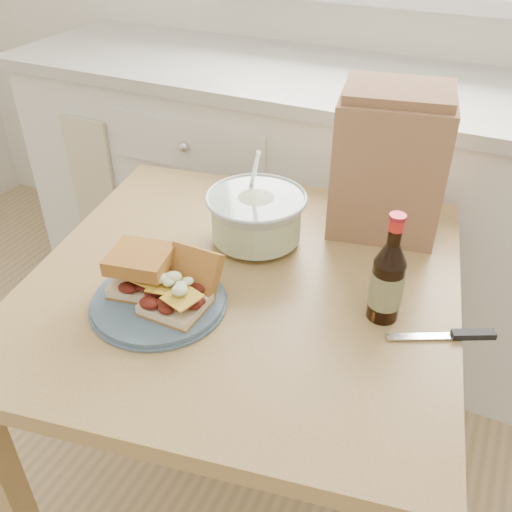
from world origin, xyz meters
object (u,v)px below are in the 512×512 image
at_px(beer_bottle, 387,281).
at_px(dining_table, 243,317).
at_px(paper_bag, 388,169).
at_px(plate, 159,302).
at_px(coleslaw_bowl, 256,219).

bearing_deg(beer_bottle, dining_table, 159.98).
distance_m(dining_table, paper_bag, 0.47).
bearing_deg(plate, paper_bag, 55.19).
bearing_deg(coleslaw_bowl, paper_bag, 34.98).
distance_m(dining_table, beer_bottle, 0.36).
height_order(dining_table, beer_bottle, beer_bottle).
bearing_deg(dining_table, coleslaw_bowl, 94.23).
bearing_deg(plate, beer_bottle, 20.81).
xyz_separation_m(dining_table, plate, (-0.11, -0.15, 0.12)).
bearing_deg(dining_table, beer_bottle, -8.73).
xyz_separation_m(dining_table, paper_bag, (0.22, 0.32, 0.27)).
height_order(dining_table, paper_bag, paper_bag).
relative_size(plate, beer_bottle, 1.16).
bearing_deg(dining_table, plate, -135.56).
relative_size(plate, coleslaw_bowl, 1.15).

